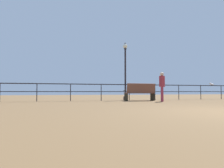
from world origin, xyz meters
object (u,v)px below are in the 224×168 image
Objects in this scene: bench_near_left at (140,91)px; seagull_on_rail at (212,84)px; lamppost_center at (125,69)px; person_at_railing at (162,85)px.

bench_near_left is 4.68× the size of seagull_on_rail.
seagull_on_rail is at bearing -2.43° from lamppost_center.
lamppost_center is 2.87m from person_at_railing.
lamppost_center is at bearing 112.53° from bench_near_left.
seagull_on_rail is at bearing 21.96° from person_at_railing.
bench_near_left is 1.91m from lamppost_center.
person_at_railing is 4.03× the size of seagull_on_rail.
person_at_railing is at bearing -61.19° from bench_near_left.
lamppost_center is at bearing 115.85° from person_at_railing.
person_at_railing is (0.68, -1.23, 0.35)m from bench_near_left.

